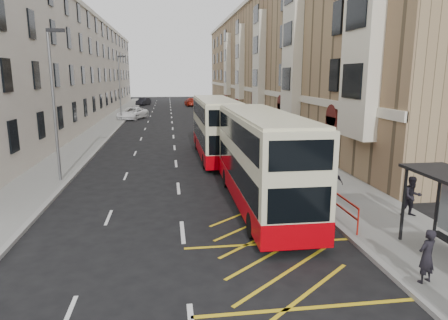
{
  "coord_description": "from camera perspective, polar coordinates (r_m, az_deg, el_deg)",
  "views": [
    {
      "loc": [
        -0.39,
        -10.27,
        5.83
      ],
      "look_at": [
        2.07,
        7.47,
        1.99
      ],
      "focal_mm": 32.0,
      "sensor_mm": 36.0,
      "label": 1
    }
  ],
  "objects": [
    {
      "name": "ground",
      "position": [
        11.81,
        -5.21,
        -17.53
      ],
      "size": [
        200.0,
        200.0,
        0.0
      ],
      "primitive_type": "plane",
      "color": "black",
      "rests_on": "ground"
    },
    {
      "name": "pavement_right",
      "position": [
        41.53,
        3.85,
        4.09
      ],
      "size": [
        4.0,
        120.0,
        0.15
      ],
      "primitive_type": "cube",
      "color": "slate",
      "rests_on": "ground"
    },
    {
      "name": "pavement_left",
      "position": [
        41.29,
        -17.76,
        3.5
      ],
      "size": [
        3.0,
        120.0,
        0.15
      ],
      "primitive_type": "cube",
      "color": "slate",
      "rests_on": "ground"
    },
    {
      "name": "kerb_right",
      "position": [
        41.18,
        1.11,
        4.05
      ],
      "size": [
        0.25,
        120.0,
        0.15
      ],
      "primitive_type": "cube",
      "color": "gray",
      "rests_on": "ground"
    },
    {
      "name": "kerb_left",
      "position": [
        41.06,
        -15.7,
        3.58
      ],
      "size": [
        0.25,
        120.0,
        0.15
      ],
      "primitive_type": "cube",
      "color": "gray",
      "rests_on": "ground"
    },
    {
      "name": "road_markings",
      "position": [
        55.57,
        -7.49,
        5.96
      ],
      "size": [
        10.0,
        110.0,
        0.01
      ],
      "primitive_type": null,
      "color": "silver",
      "rests_on": "ground"
    },
    {
      "name": "terrace_right",
      "position": [
        57.73,
        7.67,
        13.66
      ],
      "size": [
        10.75,
        79.0,
        15.25
      ],
      "color": "#987C58",
      "rests_on": "ground"
    },
    {
      "name": "terrace_left",
      "position": [
        57.28,
        -21.54,
        11.95
      ],
      "size": [
        9.18,
        79.0,
        13.25
      ],
      "color": "beige",
      "rests_on": "ground"
    },
    {
      "name": "guard_railing",
      "position": [
        18.04,
        14.09,
        -4.28
      ],
      "size": [
        0.06,
        6.56,
        1.01
      ],
      "color": "red",
      "rests_on": "pavement_right"
    },
    {
      "name": "street_lamp_near",
      "position": [
        23.08,
        -23.09,
        8.17
      ],
      "size": [
        0.93,
        0.18,
        8.0
      ],
      "color": "slate",
      "rests_on": "pavement_left"
    },
    {
      "name": "street_lamp_far",
      "position": [
        52.62,
        -14.64,
        10.4
      ],
      "size": [
        0.93,
        0.18,
        8.0
      ],
      "color": "slate",
      "rests_on": "pavement_left"
    },
    {
      "name": "double_decker_front",
      "position": [
        17.61,
        5.39,
        0.0
      ],
      "size": [
        2.5,
        10.64,
        4.24
      ],
      "rotation": [
        0.0,
        0.0,
        -0.01
      ],
      "color": "beige",
      "rests_on": "ground"
    },
    {
      "name": "double_decker_rear",
      "position": [
        28.34,
        -1.24,
        4.6
      ],
      "size": [
        2.45,
        10.55,
        4.2
      ],
      "rotation": [
        0.0,
        0.0,
        0.0
      ],
      "color": "beige",
      "rests_on": "ground"
    },
    {
      "name": "pedestrian_near",
      "position": [
        12.62,
        26.98,
        -12.14
      ],
      "size": [
        0.66,
        0.53,
        1.56
      ],
      "primitive_type": "imported",
      "rotation": [
        0.0,
        0.0,
        3.46
      ],
      "color": "black",
      "rests_on": "pavement_right"
    },
    {
      "name": "pedestrian_mid",
      "position": [
        17.96,
        25.28,
        -4.75
      ],
      "size": [
        0.81,
        0.63,
        1.67
      ],
      "primitive_type": "imported",
      "rotation": [
        0.0,
        0.0,
        0.0
      ],
      "color": "black",
      "rests_on": "pavement_right"
    },
    {
      "name": "pedestrian_far",
      "position": [
        18.58,
        14.96,
        -3.19
      ],
      "size": [
        1.16,
        0.81,
        1.83
      ],
      "primitive_type": "imported",
      "rotation": [
        0.0,
        0.0,
        2.76
      ],
      "color": "black",
      "rests_on": "pavement_right"
    },
    {
      "name": "white_van",
      "position": [
        54.98,
        -12.96,
        6.51
      ],
      "size": [
        4.36,
        6.15,
        1.56
      ],
      "primitive_type": "imported",
      "rotation": [
        0.0,
        0.0,
        -0.35
      ],
      "color": "white",
      "rests_on": "ground"
    },
    {
      "name": "car_silver",
      "position": [
        61.38,
        -12.45,
        6.96
      ],
      "size": [
        2.57,
        4.1,
        1.3
      ],
      "primitive_type": "imported",
      "rotation": [
        0.0,
        0.0,
        0.29
      ],
      "color": "#A7AAAF",
      "rests_on": "ground"
    },
    {
      "name": "car_dark",
      "position": [
        80.54,
        -11.42,
        8.21
      ],
      "size": [
        2.91,
        4.68,
        1.46
      ],
      "primitive_type": "imported",
      "rotation": [
        0.0,
        0.0,
        -0.33
      ],
      "color": "black",
      "rests_on": "ground"
    },
    {
      "name": "car_red",
      "position": [
        77.21,
        -4.7,
        8.29
      ],
      "size": [
        2.52,
        5.47,
        1.55
      ],
      "primitive_type": "imported",
      "rotation": [
        0.0,
        0.0,
        3.21
      ],
      "color": "#9B190B",
      "rests_on": "ground"
    }
  ]
}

